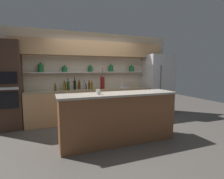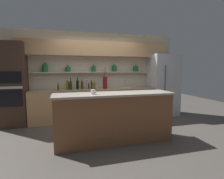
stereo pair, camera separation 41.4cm
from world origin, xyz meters
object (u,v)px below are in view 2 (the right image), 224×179
object	(u,v)px
bottle_wine_1	(71,85)
bottle_wine_9	(78,85)
oven_tower	(13,85)
bottle_spirit_6	(92,85)
bottle_spirit_2	(82,85)
bottle_oil_4	(67,86)
coffee_mug	(93,92)
flower_vase	(105,82)
refrigerator	(163,85)
bottle_oil_3	(94,86)
sink_fixture	(126,87)
bottle_spirit_5	(68,86)
bottle_oil_8	(58,87)
bottle_spirit_7	(87,85)
bottle_sauce_0	(89,86)

from	to	relation	value
bottle_wine_1	bottle_wine_9	size ratio (longest dim) A/B	0.97
oven_tower	bottle_spirit_6	bearing A→B (deg)	-1.76
bottle_spirit_2	bottle_oil_4	distance (m)	0.45
bottle_wine_9	coffee_mug	xyz separation A→B (m)	(0.15, -1.86, 0.01)
coffee_mug	oven_tower	bearing A→B (deg)	135.67
oven_tower	flower_vase	world-z (taller)	oven_tower
refrigerator	bottle_oil_3	size ratio (longest dim) A/B	7.90
sink_fixture	oven_tower	bearing A→B (deg)	-179.79
bottle_wine_9	bottle_spirit_2	bearing A→B (deg)	27.98
sink_fixture	bottle_wine_1	xyz separation A→B (m)	(-1.69, -0.03, 0.10)
bottle_oil_4	flower_vase	bearing A→B (deg)	-2.61
bottle_wine_1	bottle_oil_3	world-z (taller)	bottle_wine_1
bottle_spirit_5	bottle_oil_8	xyz separation A→B (m)	(-0.27, -0.25, -0.01)
refrigerator	bottle_spirit_7	size ratio (longest dim) A/B	7.81
oven_tower	bottle_wine_9	distance (m)	1.68
bottle_sauce_0	bottle_spirit_5	bearing A→B (deg)	173.23
refrigerator	bottle_spirit_5	world-z (taller)	refrigerator
bottle_oil_3	bottle_spirit_7	distance (m)	0.23
flower_vase	oven_tower	bearing A→B (deg)	179.89
sink_fixture	bottle_spirit_6	distance (m)	1.11
coffee_mug	flower_vase	bearing A→B (deg)	69.82
flower_vase	bottle_spirit_2	bearing A→B (deg)	166.50
bottle_oil_3	coffee_mug	bearing A→B (deg)	-100.47
bottle_oil_4	bottle_spirit_6	size ratio (longest dim) A/B	0.97
refrigerator	bottle_oil_8	bearing A→B (deg)	-179.47
flower_vase	bottle_oil_8	world-z (taller)	flower_vase
refrigerator	bottle_oil_4	xyz separation A→B (m)	(-3.05, 0.08, 0.04)
sink_fixture	bottle_sauce_0	world-z (taller)	sink_fixture
bottle_oil_8	bottle_spirit_7	bearing A→B (deg)	8.69
bottle_sauce_0	bottle_spirit_7	xyz separation A→B (m)	(-0.05, -0.06, 0.03)
refrigerator	bottle_spirit_2	distance (m)	2.61
flower_vase	bottle_oil_3	bearing A→B (deg)	-166.53
bottle_spirit_2	bottle_oil_8	size ratio (longest dim) A/B	1.29
bottle_sauce_0	sink_fixture	bearing A→B (deg)	-5.02
sink_fixture	bottle_spirit_7	distance (m)	1.22
bottle_oil_8	bottle_wine_9	distance (m)	0.56
bottle_spirit_6	coffee_mug	distance (m)	1.74
refrigerator	flower_vase	size ratio (longest dim) A/B	2.99
oven_tower	bottle_wine_9	xyz separation A→B (m)	(1.67, 0.08, -0.04)
bottle_sauce_0	bottle_oil_4	distance (m)	0.63
bottle_oil_4	bottle_wine_9	world-z (taller)	bottle_wine_9
bottle_sauce_0	bottle_oil_4	world-z (taller)	bottle_oil_4
bottle_spirit_5	bottle_oil_4	bearing A→B (deg)	-103.89
oven_tower	bottle_spirit_5	xyz separation A→B (m)	(1.41, 0.18, -0.08)
refrigerator	bottle_sauce_0	world-z (taller)	refrigerator
flower_vase	coffee_mug	xyz separation A→B (m)	(-0.65, -1.78, -0.06)
bottle_spirit_7	bottle_oil_8	world-z (taller)	bottle_spirit_7
bottle_spirit_7	bottle_wine_9	size ratio (longest dim) A/B	0.73
bottle_oil_4	coffee_mug	size ratio (longest dim) A/B	2.61
bottle_sauce_0	bottle_wine_9	bearing A→B (deg)	-173.93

